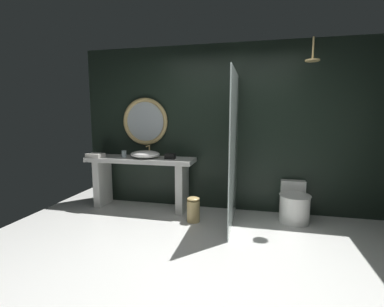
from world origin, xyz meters
The scene contains 12 objects.
ground_plane centered at (0.00, 0.00, 0.00)m, with size 5.76×5.76×0.00m, color silver.
back_wall_panel centered at (0.00, 1.90, 1.30)m, with size 4.80×0.10×2.60m, color black.
vanity_counter centered at (-1.36, 1.58, 0.57)m, with size 1.75×0.50×0.84m.
vessel_sink centered at (-1.27, 1.55, 0.90)m, with size 0.48×0.39×0.19m.
tumbler_cup centered at (-1.63, 1.55, 0.89)m, with size 0.08×0.08×0.11m, color silver.
tissue_box centered at (-0.85, 1.56, 0.88)m, with size 0.16×0.12×0.09m, color black.
round_wall_mirror centered at (-1.36, 1.81, 1.41)m, with size 0.78×0.07×0.78m.
shower_glass_panel centered at (0.15, 1.25, 1.05)m, with size 0.02×1.21×2.10m, color silver.
rain_shower_head centered at (1.11, 1.39, 2.24)m, with size 0.18×0.18×0.30m.
toilet centered at (1.01, 1.57, 0.24)m, with size 0.44×0.63×0.54m.
waste_bin centered at (-0.40, 1.19, 0.18)m, with size 0.19×0.19×0.36m.
folded_hand_towel centered at (-2.08, 1.43, 0.87)m, with size 0.26×0.19×0.06m, color silver.
Camera 1 is at (0.46, -2.53, 1.53)m, focal length 26.00 mm.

